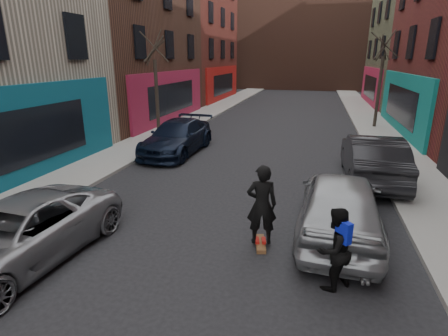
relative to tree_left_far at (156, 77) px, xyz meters
The scene contains 12 objects.
sidewalk_left 12.45m from the tree_left_far, 90.24° to the left, with size 2.50×84.00×0.13m, color gray.
sidewalk_right 17.61m from the tree_left_far, 43.95° to the left, with size 2.50×84.00×0.13m, color gray.
building_far 38.67m from the tree_left_far, 80.73° to the left, with size 40.00×10.00×14.00m, color #47281E.
tree_left_far is the anchor object (origin of this frame).
tree_right_far 13.78m from the tree_left_far, 25.82° to the left, with size 2.00×2.00×6.80m, color black, non-canonical shape.
parked_left_far 13.26m from the tree_left_far, 78.72° to the right, with size 2.31×5.01×1.39m, color gray.
parked_left_end 4.61m from the tree_left_far, 51.68° to the right, with size 2.16×5.32×1.54m, color black.
parked_right_far 13.65m from the tree_left_far, 45.36° to the right, with size 1.99×4.95×1.69m, color gray.
parked_right_end 12.10m from the tree_left_far, 24.26° to the right, with size 1.82×5.21×1.72m, color black.
skateboard 13.50m from the tree_left_far, 54.53° to the right, with size 0.22×0.80×0.10m, color brown.
skateboarder 13.29m from the tree_left_far, 54.53° to the right, with size 0.71×0.47×1.96m, color black.
pedestrian 15.24m from the tree_left_far, 52.25° to the right, with size 1.04×1.03×1.69m.
Camera 1 is at (2.45, -0.18, 4.37)m, focal length 28.00 mm.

